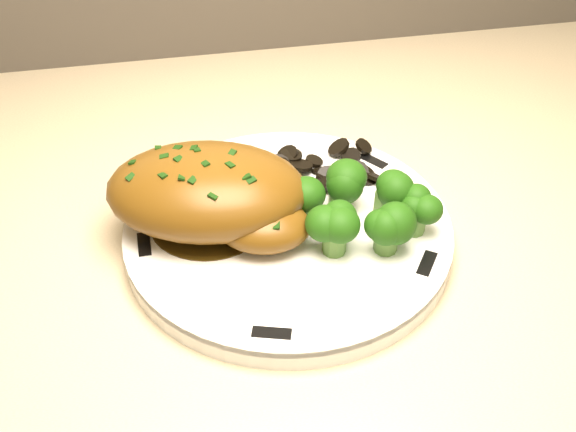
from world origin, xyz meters
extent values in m
cube|color=brown|center=(-0.20, 1.67, 0.44)|extent=(2.04, 0.66, 0.88)
cylinder|color=white|center=(-0.59, 1.61, 0.92)|extent=(0.33, 0.33, 0.02)
cube|color=black|center=(-0.49, 1.69, 0.93)|extent=(0.03, 0.03, 0.00)
cube|color=black|center=(-0.64, 1.73, 0.93)|extent=(0.03, 0.02, 0.00)
cube|color=black|center=(-0.72, 1.61, 0.93)|extent=(0.01, 0.03, 0.00)
cube|color=black|center=(-0.63, 1.49, 0.93)|extent=(0.03, 0.02, 0.00)
cube|color=black|center=(-0.49, 1.54, 0.93)|extent=(0.03, 0.03, 0.00)
cylinder|color=#37260A|center=(-0.66, 1.63, 0.93)|extent=(0.11, 0.11, 0.00)
ellipsoid|color=brown|center=(-0.66, 1.63, 0.96)|extent=(0.20, 0.15, 0.07)
ellipsoid|color=brown|center=(-0.62, 1.59, 0.95)|extent=(0.09, 0.08, 0.04)
cube|color=#13340A|center=(-0.71, 1.64, 0.99)|extent=(0.01, 0.01, 0.00)
cube|color=#13340A|center=(-0.69, 1.64, 0.99)|extent=(0.01, 0.01, 0.00)
cube|color=#13340A|center=(-0.67, 1.64, 0.99)|extent=(0.01, 0.01, 0.00)
cube|color=#13340A|center=(-0.65, 1.63, 0.99)|extent=(0.01, 0.01, 0.00)
cube|color=#13340A|center=(-0.63, 1.63, 0.99)|extent=(0.01, 0.01, 0.00)
cube|color=#13340A|center=(-0.61, 1.62, 0.99)|extent=(0.01, 0.01, 0.00)
cylinder|color=black|center=(-0.51, 1.67, 0.93)|extent=(0.02, 0.02, 0.01)
cylinder|color=black|center=(-0.51, 1.68, 0.93)|extent=(0.02, 0.02, 0.01)
cylinder|color=black|center=(-0.52, 1.69, 0.93)|extent=(0.02, 0.02, 0.01)
cylinder|color=black|center=(-0.52, 1.69, 0.93)|extent=(0.02, 0.02, 0.01)
cylinder|color=black|center=(-0.53, 1.70, 0.93)|extent=(0.02, 0.02, 0.01)
cylinder|color=black|center=(-0.54, 1.70, 0.93)|extent=(0.02, 0.02, 0.01)
cylinder|color=black|center=(-0.55, 1.70, 0.93)|extent=(0.02, 0.02, 0.01)
cylinder|color=black|center=(-0.56, 1.69, 0.93)|extent=(0.03, 0.03, 0.00)
cylinder|color=black|center=(-0.57, 1.69, 0.93)|extent=(0.03, 0.03, 0.01)
cylinder|color=black|center=(-0.58, 1.68, 0.93)|extent=(0.02, 0.02, 0.02)
cylinder|color=black|center=(-0.58, 1.67, 0.93)|extent=(0.02, 0.02, 0.01)
cylinder|color=black|center=(-0.58, 1.67, 0.93)|extent=(0.03, 0.03, 0.01)
cylinder|color=black|center=(-0.57, 1.66, 0.93)|extent=(0.03, 0.03, 0.01)
cylinder|color=black|center=(-0.56, 1.66, 0.93)|extent=(0.03, 0.03, 0.01)
cylinder|color=black|center=(-0.55, 1.65, 0.93)|extent=(0.03, 0.03, 0.02)
cylinder|color=black|center=(-0.54, 1.65, 0.93)|extent=(0.02, 0.03, 0.02)
cylinder|color=black|center=(-0.53, 1.65, 0.93)|extent=(0.03, 0.03, 0.01)
cylinder|color=black|center=(-0.52, 1.66, 0.93)|extent=(0.03, 0.03, 0.01)
cylinder|color=black|center=(-0.52, 1.66, 0.93)|extent=(0.03, 0.03, 0.02)
cylinder|color=black|center=(-0.51, 1.67, 0.93)|extent=(0.03, 0.03, 0.01)
cylinder|color=#5C8A3A|center=(-0.58, 1.61, 0.94)|extent=(0.02, 0.02, 0.03)
sphere|color=#123808|center=(-0.58, 1.61, 0.96)|extent=(0.03, 0.03, 0.03)
cylinder|color=#5C8A3A|center=(-0.54, 1.62, 0.94)|extent=(0.02, 0.02, 0.03)
sphere|color=#123808|center=(-0.54, 1.62, 0.96)|extent=(0.03, 0.03, 0.03)
cylinder|color=#5C8A3A|center=(-0.50, 1.60, 0.94)|extent=(0.02, 0.02, 0.03)
sphere|color=#123808|center=(-0.50, 1.60, 0.96)|extent=(0.03, 0.03, 0.03)
cylinder|color=#5C8A3A|center=(-0.56, 1.57, 0.94)|extent=(0.02, 0.02, 0.03)
sphere|color=#123808|center=(-0.56, 1.57, 0.96)|extent=(0.03, 0.03, 0.03)
cylinder|color=#5C8A3A|center=(-0.52, 1.56, 0.94)|extent=(0.02, 0.02, 0.03)
sphere|color=#123808|center=(-0.52, 1.56, 0.96)|extent=(0.03, 0.03, 0.03)
cylinder|color=#5C8A3A|center=(-0.49, 1.58, 0.94)|extent=(0.02, 0.02, 0.03)
sphere|color=#123808|center=(-0.49, 1.58, 0.96)|extent=(0.03, 0.03, 0.03)
camera|label=1|loc=(-0.68, 1.13, 1.35)|focal=45.00mm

